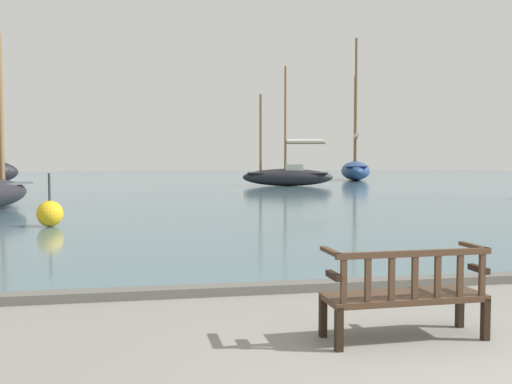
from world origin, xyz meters
TOP-DOWN VIEW (x-y plane):
  - harbor_water at (0.00, 44.00)m, footprint 100.00×80.00m
  - quay_edge_kerb at (0.00, 3.85)m, footprint 40.00×0.30m
  - park_bench at (-0.15, 1.62)m, footprint 1.61×0.57m
  - sailboat_centre_channel at (6.23, 32.35)m, footprint 6.05×2.94m
  - sailboat_outer_port at (14.31, 41.56)m, footprint 4.95×10.05m
  - channel_buoy at (-5.12, 11.62)m, footprint 0.66×0.66m

SIDE VIEW (x-z plane):
  - harbor_water at x=0.00m, z-range 0.00..0.08m
  - quay_edge_kerb at x=0.00m, z-range 0.00..0.12m
  - channel_buoy at x=-5.12m, z-range -0.26..1.10m
  - park_bench at x=-0.15m, z-range 0.01..0.93m
  - sailboat_centre_channel at x=6.23m, z-range -3.06..4.65m
  - sailboat_outer_port at x=14.31m, z-range -4.80..6.94m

